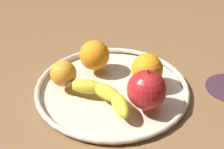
% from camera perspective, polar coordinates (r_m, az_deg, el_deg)
% --- Properties ---
extents(ground_plane, '(1.42, 1.42, 0.04)m').
position_cam_1_polar(ground_plane, '(0.79, 0.00, -4.08)').
color(ground_plane, brown).
extents(fruit_bowl, '(0.35, 0.35, 0.02)m').
position_cam_1_polar(fruit_bowl, '(0.77, 0.00, -2.39)').
color(fruit_bowl, beige).
rests_on(fruit_bowl, ground_plane).
extents(banana, '(0.17, 0.10, 0.03)m').
position_cam_1_polar(banana, '(0.71, -1.64, -3.35)').
color(banana, yellow).
rests_on(banana, fruit_bowl).
extents(apple, '(0.08, 0.08, 0.09)m').
position_cam_1_polar(apple, '(0.68, 5.99, -2.61)').
color(apple, '#AD1D21').
rests_on(apple, fruit_bowl).
extents(orange_front_left, '(0.07, 0.07, 0.07)m').
position_cam_1_polar(orange_front_left, '(0.81, -3.03, 3.34)').
color(orange_front_left, orange).
rests_on(orange_front_left, fruit_bowl).
extents(orange_front_right, '(0.06, 0.06, 0.06)m').
position_cam_1_polar(orange_front_right, '(0.76, -8.35, 0.16)').
color(orange_front_right, orange).
rests_on(orange_front_right, fruit_bowl).
extents(orange_center, '(0.07, 0.07, 0.07)m').
position_cam_1_polar(orange_center, '(0.76, 6.06, 0.91)').
color(orange_center, orange).
rests_on(orange_center, fruit_bowl).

